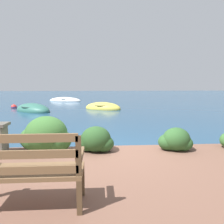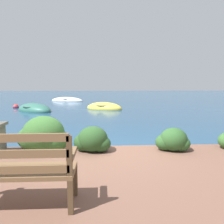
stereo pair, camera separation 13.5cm
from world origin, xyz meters
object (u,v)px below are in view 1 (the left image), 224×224
object	(u,v)px
park_bench	(29,169)
rowboat_nearest	(33,110)
rowboat_far	(65,101)
mooring_buoy	(14,107)
rowboat_mid	(103,108)

from	to	relation	value
park_bench	rowboat_nearest	distance (m)	11.03
park_bench	rowboat_far	xyz separation A→B (m)	(-2.16, 17.39, -0.64)
park_bench	rowboat_far	bearing A→B (deg)	90.78
park_bench	rowboat_far	world-z (taller)	park_bench
park_bench	mooring_buoy	distance (m)	13.21
mooring_buoy	rowboat_far	bearing A→B (deg)	62.87
park_bench	rowboat_mid	size ratio (longest dim) A/B	0.46
rowboat_nearest	mooring_buoy	distance (m)	2.44
rowboat_far	mooring_buoy	size ratio (longest dim) A/B	7.77
rowboat_mid	park_bench	bearing A→B (deg)	-68.48
rowboat_mid	rowboat_far	world-z (taller)	rowboat_mid
rowboat_nearest	rowboat_mid	bearing A→B (deg)	50.38
rowboat_nearest	rowboat_mid	world-z (taller)	rowboat_nearest
rowboat_nearest	mooring_buoy	xyz separation A→B (m)	(-1.73, 1.72, -0.01)
rowboat_mid	mooring_buoy	xyz separation A→B (m)	(-5.87, 0.95, -0.00)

